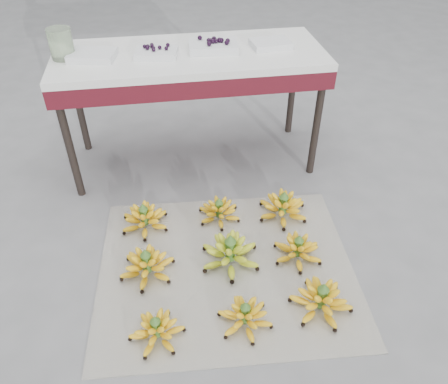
{
  "coord_description": "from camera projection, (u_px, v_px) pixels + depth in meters",
  "views": [
    {
      "loc": [
        -0.31,
        -1.4,
        1.66
      ],
      "look_at": [
        -0.03,
        0.34,
        0.24
      ],
      "focal_mm": 35.0,
      "sensor_mm": 36.0,
      "label": 1
    }
  ],
  "objects": [
    {
      "name": "bunch_front_left",
      "position": [
        157.0,
        330.0,
        1.84
      ],
      "size": [
        0.27,
        0.27,
        0.14
      ],
      "rotation": [
        0.0,
        0.0,
        -0.17
      ],
      "color": "yellow",
      "rests_on": "newspaper_mat"
    },
    {
      "name": "bunch_back_left",
      "position": [
        145.0,
        219.0,
        2.37
      ],
      "size": [
        0.31,
        0.31,
        0.16
      ],
      "rotation": [
        0.0,
        0.0,
        0.22
      ],
      "color": "yellow",
      "rests_on": "newspaper_mat"
    },
    {
      "name": "bunch_front_right",
      "position": [
        321.0,
        300.0,
        1.95
      ],
      "size": [
        0.33,
        0.33,
        0.17
      ],
      "rotation": [
        0.0,
        0.0,
        0.22
      ],
      "color": "yellow",
      "rests_on": "newspaper_mat"
    },
    {
      "name": "bunch_front_center",
      "position": [
        245.0,
        316.0,
        1.89
      ],
      "size": [
        0.31,
        0.31,
        0.15
      ],
      "rotation": [
        0.0,
        0.0,
        0.37
      ],
      "color": "yellow",
      "rests_on": "newspaper_mat"
    },
    {
      "name": "newspaper_mat",
      "position": [
        226.0,
        268.0,
        2.17
      ],
      "size": [
        1.32,
        1.13,
        0.01
      ],
      "primitive_type": "cube",
      "rotation": [
        0.0,
        0.0,
        -0.07
      ],
      "color": "white",
      "rests_on": "ground"
    },
    {
      "name": "tray_far_right",
      "position": [
        271.0,
        44.0,
        2.51
      ],
      "size": [
        0.24,
        0.18,
        0.04
      ],
      "color": "silver",
      "rests_on": "vendor_table"
    },
    {
      "name": "vendor_table",
      "position": [
        190.0,
        66.0,
        2.51
      ],
      "size": [
        1.53,
        0.61,
        0.73
      ],
      "color": "black",
      "rests_on": "ground"
    },
    {
      "name": "tray_left",
      "position": [
        156.0,
        52.0,
        2.4
      ],
      "size": [
        0.25,
        0.2,
        0.06
      ],
      "color": "silver",
      "rests_on": "vendor_table"
    },
    {
      "name": "bunch_mid_center",
      "position": [
        230.0,
        253.0,
        2.16
      ],
      "size": [
        0.33,
        0.33,
        0.19
      ],
      "rotation": [
        0.0,
        0.0,
        -0.11
      ],
      "color": "olive",
      "rests_on": "newspaper_mat"
    },
    {
      "name": "ground",
      "position": [
        242.0,
        272.0,
        2.15
      ],
      "size": [
        60.0,
        60.0,
        0.0
      ],
      "primitive_type": "plane",
      "color": "slate",
      "rests_on": "ground"
    },
    {
      "name": "bunch_back_center",
      "position": [
        219.0,
        211.0,
        2.42
      ],
      "size": [
        0.29,
        0.29,
        0.14
      ],
      "rotation": [
        0.0,
        0.0,
        0.24
      ],
      "color": "yellow",
      "rests_on": "newspaper_mat"
    },
    {
      "name": "tray_right",
      "position": [
        213.0,
        46.0,
        2.46
      ],
      "size": [
        0.29,
        0.21,
        0.07
      ],
      "color": "silver",
      "rests_on": "vendor_table"
    },
    {
      "name": "tray_far_left",
      "position": [
        93.0,
        55.0,
        2.37
      ],
      "size": [
        0.28,
        0.22,
        0.04
      ],
      "color": "silver",
      "rests_on": "vendor_table"
    },
    {
      "name": "bunch_back_right",
      "position": [
        283.0,
        207.0,
        2.44
      ],
      "size": [
        0.3,
        0.3,
        0.17
      ],
      "rotation": [
        0.0,
        0.0,
        0.06
      ],
      "color": "yellow",
      "rests_on": "newspaper_mat"
    },
    {
      "name": "bunch_mid_right",
      "position": [
        298.0,
        250.0,
        2.19
      ],
      "size": [
        0.31,
        0.31,
        0.15
      ],
      "rotation": [
        0.0,
        0.0,
        0.3
      ],
      "color": "yellow",
      "rests_on": "newspaper_mat"
    },
    {
      "name": "glass_jar",
      "position": [
        61.0,
        44.0,
        2.33
      ],
      "size": [
        0.16,
        0.16,
        0.16
      ],
      "primitive_type": "cylinder",
      "rotation": [
        0.0,
        0.0,
        -0.33
      ],
      "color": "#B4CEA4",
      "rests_on": "vendor_table"
    },
    {
      "name": "bunch_mid_left",
      "position": [
        147.0,
        265.0,
        2.11
      ],
      "size": [
        0.31,
        0.31,
        0.16
      ],
      "rotation": [
        0.0,
        0.0,
        0.17
      ],
      "color": "yellow",
      "rests_on": "newspaper_mat"
    }
  ]
}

